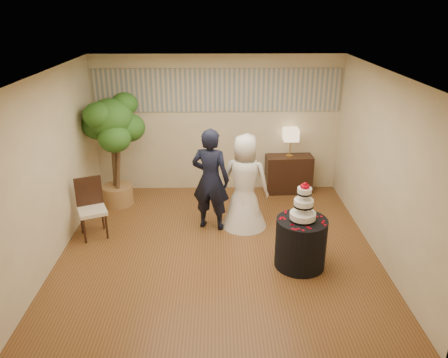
{
  "coord_description": "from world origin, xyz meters",
  "views": [
    {
      "loc": [
        -0.0,
        -6.17,
        3.72
      ],
      "look_at": [
        0.1,
        0.4,
        1.05
      ],
      "focal_mm": 35.0,
      "sensor_mm": 36.0,
      "label": 1
    }
  ],
  "objects_px": {
    "wedding_cake": "(304,202)",
    "console": "(288,174)",
    "table_lamp": "(290,143)",
    "cake_table": "(301,243)",
    "bride": "(245,182)",
    "groom": "(211,180)",
    "ficus_tree": "(114,151)",
    "side_chair": "(92,209)"
  },
  "relations": [
    {
      "from": "groom",
      "to": "cake_table",
      "type": "bearing_deg",
      "value": 154.22
    },
    {
      "from": "side_chair",
      "to": "wedding_cake",
      "type": "bearing_deg",
      "value": -39.28
    },
    {
      "from": "table_lamp",
      "to": "side_chair",
      "type": "bearing_deg",
      "value": -152.82
    },
    {
      "from": "table_lamp",
      "to": "wedding_cake",
      "type": "bearing_deg",
      "value": -95.03
    },
    {
      "from": "wedding_cake",
      "to": "console",
      "type": "height_order",
      "value": "wedding_cake"
    },
    {
      "from": "groom",
      "to": "table_lamp",
      "type": "relative_size",
      "value": 3.12
    },
    {
      "from": "side_chair",
      "to": "table_lamp",
      "type": "bearing_deg",
      "value": 3.74
    },
    {
      "from": "wedding_cake",
      "to": "side_chair",
      "type": "height_order",
      "value": "wedding_cake"
    },
    {
      "from": "cake_table",
      "to": "table_lamp",
      "type": "distance_m",
      "value": 2.88
    },
    {
      "from": "bride",
      "to": "cake_table",
      "type": "distance_m",
      "value": 1.58
    },
    {
      "from": "table_lamp",
      "to": "side_chair",
      "type": "distance_m",
      "value": 4.07
    },
    {
      "from": "groom",
      "to": "wedding_cake",
      "type": "height_order",
      "value": "groom"
    },
    {
      "from": "wedding_cake",
      "to": "groom",
      "type": "bearing_deg",
      "value": 137.49
    },
    {
      "from": "groom",
      "to": "table_lamp",
      "type": "distance_m",
      "value": 2.23
    },
    {
      "from": "bride",
      "to": "cake_table",
      "type": "xyz_separation_m",
      "value": [
        0.77,
        -1.3,
        -0.46
      ]
    },
    {
      "from": "console",
      "to": "ficus_tree",
      "type": "height_order",
      "value": "ficus_tree"
    },
    {
      "from": "ficus_tree",
      "to": "bride",
      "type": "bearing_deg",
      "value": -20.97
    },
    {
      "from": "table_lamp",
      "to": "ficus_tree",
      "type": "xyz_separation_m",
      "value": [
        -3.45,
        -0.55,
        0.03
      ]
    },
    {
      "from": "console",
      "to": "ficus_tree",
      "type": "xyz_separation_m",
      "value": [
        -3.45,
        -0.55,
        0.71
      ]
    },
    {
      "from": "wedding_cake",
      "to": "ficus_tree",
      "type": "bearing_deg",
      "value": 145.12
    },
    {
      "from": "bride",
      "to": "wedding_cake",
      "type": "height_order",
      "value": "bride"
    },
    {
      "from": "wedding_cake",
      "to": "console",
      "type": "xyz_separation_m",
      "value": [
        0.25,
        2.79,
        -0.67
      ]
    },
    {
      "from": "cake_table",
      "to": "side_chair",
      "type": "xyz_separation_m",
      "value": [
        -3.34,
        0.95,
        0.12
      ]
    },
    {
      "from": "console",
      "to": "ficus_tree",
      "type": "relative_size",
      "value": 0.43
    },
    {
      "from": "cake_table",
      "to": "groom",
      "type": "bearing_deg",
      "value": 137.49
    },
    {
      "from": "console",
      "to": "table_lamp",
      "type": "distance_m",
      "value": 0.68
    },
    {
      "from": "ficus_tree",
      "to": "side_chair",
      "type": "relative_size",
      "value": 2.19
    },
    {
      "from": "groom",
      "to": "wedding_cake",
      "type": "bearing_deg",
      "value": 154.22
    },
    {
      "from": "wedding_cake",
      "to": "table_lamp",
      "type": "bearing_deg",
      "value": 84.97
    },
    {
      "from": "wedding_cake",
      "to": "ficus_tree",
      "type": "xyz_separation_m",
      "value": [
        -3.2,
        2.23,
        0.04
      ]
    },
    {
      "from": "bride",
      "to": "ficus_tree",
      "type": "distance_m",
      "value": 2.63
    },
    {
      "from": "console",
      "to": "bride",
      "type": "bearing_deg",
      "value": -127.41
    },
    {
      "from": "wedding_cake",
      "to": "ficus_tree",
      "type": "height_order",
      "value": "ficus_tree"
    },
    {
      "from": "table_lamp",
      "to": "console",
      "type": "bearing_deg",
      "value": 0.0
    },
    {
      "from": "cake_table",
      "to": "table_lamp",
      "type": "relative_size",
      "value": 1.33
    },
    {
      "from": "groom",
      "to": "bride",
      "type": "relative_size",
      "value": 1.07
    },
    {
      "from": "groom",
      "to": "ficus_tree",
      "type": "xyz_separation_m",
      "value": [
        -1.85,
        0.99,
        0.2
      ]
    },
    {
      "from": "ficus_tree",
      "to": "side_chair",
      "type": "xyz_separation_m",
      "value": [
        -0.13,
        -1.29,
        -0.6
      ]
    },
    {
      "from": "ficus_tree",
      "to": "console",
      "type": "bearing_deg",
      "value": 9.12
    },
    {
      "from": "bride",
      "to": "table_lamp",
      "type": "height_order",
      "value": "bride"
    },
    {
      "from": "cake_table",
      "to": "ficus_tree",
      "type": "relative_size",
      "value": 0.35
    },
    {
      "from": "groom",
      "to": "side_chair",
      "type": "xyz_separation_m",
      "value": [
        -1.98,
        -0.29,
        -0.4
      ]
    }
  ]
}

